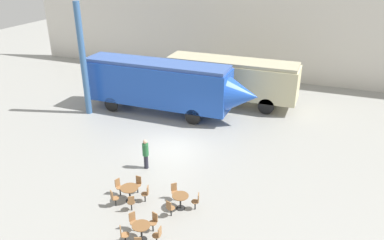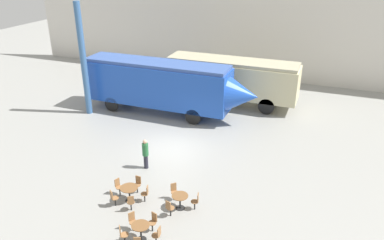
{
  "view_description": "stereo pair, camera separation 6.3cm",
  "coord_description": "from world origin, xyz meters",
  "px_view_note": "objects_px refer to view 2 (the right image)",
  "views": [
    {
      "loc": [
        8.26,
        -18.36,
        10.97
      ],
      "look_at": [
        0.86,
        1.0,
        1.6
      ],
      "focal_mm": 35.0,
      "sensor_mm": 36.0,
      "label": 1
    },
    {
      "loc": [
        8.32,
        -18.34,
        10.97
      ],
      "look_at": [
        0.86,
        1.0,
        1.6
      ],
      "focal_mm": 35.0,
      "sensor_mm": 36.0,
      "label": 2
    }
  ],
  "objects_px": {
    "cafe_table_far": "(129,190)",
    "cafe_chair_0": "(122,234)",
    "cafe_table_mid": "(180,199)",
    "visitor_person": "(145,153)",
    "cafe_table_near": "(141,229)",
    "streamlined_locomotive": "(166,84)",
    "passenger_coach_vintage": "(232,77)"
  },
  "relations": [
    {
      "from": "cafe_table_near",
      "to": "cafe_chair_0",
      "type": "height_order",
      "value": "cafe_chair_0"
    },
    {
      "from": "passenger_coach_vintage",
      "to": "cafe_table_near",
      "type": "bearing_deg",
      "value": -87.41
    },
    {
      "from": "passenger_coach_vintage",
      "to": "streamlined_locomotive",
      "type": "distance_m",
      "value": 5.31
    },
    {
      "from": "streamlined_locomotive",
      "to": "cafe_table_far",
      "type": "bearing_deg",
      "value": -74.89
    },
    {
      "from": "streamlined_locomotive",
      "to": "cafe_chair_0",
      "type": "relative_size",
      "value": 14.75
    },
    {
      "from": "cafe_table_far",
      "to": "cafe_chair_0",
      "type": "relative_size",
      "value": 0.98
    },
    {
      "from": "cafe_table_far",
      "to": "visitor_person",
      "type": "distance_m",
      "value": 3.06
    },
    {
      "from": "cafe_table_mid",
      "to": "cafe_chair_0",
      "type": "height_order",
      "value": "cafe_chair_0"
    },
    {
      "from": "streamlined_locomotive",
      "to": "cafe_table_near",
      "type": "bearing_deg",
      "value": -69.94
    },
    {
      "from": "cafe_table_far",
      "to": "visitor_person",
      "type": "height_order",
      "value": "visitor_person"
    },
    {
      "from": "passenger_coach_vintage",
      "to": "cafe_table_mid",
      "type": "xyz_separation_m",
      "value": [
        1.43,
        -13.7,
        -1.58
      ]
    },
    {
      "from": "cafe_table_mid",
      "to": "cafe_table_far",
      "type": "xyz_separation_m",
      "value": [
        -2.48,
        -0.34,
        0.06
      ]
    },
    {
      "from": "visitor_person",
      "to": "streamlined_locomotive",
      "type": "bearing_deg",
      "value": 106.13
    },
    {
      "from": "streamlined_locomotive",
      "to": "visitor_person",
      "type": "height_order",
      "value": "streamlined_locomotive"
    },
    {
      "from": "streamlined_locomotive",
      "to": "cafe_table_mid",
      "type": "relative_size",
      "value": 16.66
    },
    {
      "from": "cafe_table_far",
      "to": "visitor_person",
      "type": "relative_size",
      "value": 0.49
    },
    {
      "from": "cafe_table_mid",
      "to": "cafe_chair_0",
      "type": "bearing_deg",
      "value": -113.41
    },
    {
      "from": "cafe_chair_0",
      "to": "visitor_person",
      "type": "relative_size",
      "value": 0.5
    },
    {
      "from": "passenger_coach_vintage",
      "to": "cafe_chair_0",
      "type": "distance_m",
      "value": 16.76
    },
    {
      "from": "passenger_coach_vintage",
      "to": "cafe_table_far",
      "type": "height_order",
      "value": "passenger_coach_vintage"
    },
    {
      "from": "cafe_table_near",
      "to": "cafe_chair_0",
      "type": "bearing_deg",
      "value": -142.49
    },
    {
      "from": "visitor_person",
      "to": "cafe_table_mid",
      "type": "bearing_deg",
      "value": -39.91
    },
    {
      "from": "cafe_table_near",
      "to": "cafe_chair_0",
      "type": "distance_m",
      "value": 0.75
    },
    {
      "from": "cafe_table_mid",
      "to": "cafe_chair_0",
      "type": "distance_m",
      "value": 3.25
    },
    {
      "from": "cafe_table_near",
      "to": "cafe_table_mid",
      "type": "xyz_separation_m",
      "value": [
        0.69,
        2.52,
        -0.03
      ]
    },
    {
      "from": "streamlined_locomotive",
      "to": "cafe_chair_0",
      "type": "height_order",
      "value": "streamlined_locomotive"
    },
    {
      "from": "cafe_table_near",
      "to": "visitor_person",
      "type": "bearing_deg",
      "value": 115.4
    },
    {
      "from": "cafe_chair_0",
      "to": "passenger_coach_vintage",
      "type": "bearing_deg",
      "value": 52.97
    },
    {
      "from": "cafe_table_near",
      "to": "cafe_table_mid",
      "type": "relative_size",
      "value": 0.99
    },
    {
      "from": "cafe_table_mid",
      "to": "cafe_chair_0",
      "type": "xyz_separation_m",
      "value": [
        -1.29,
        -2.98,
        -0.03
      ]
    },
    {
      "from": "passenger_coach_vintage",
      "to": "cafe_chair_0",
      "type": "xyz_separation_m",
      "value": [
        0.14,
        -16.68,
        -1.61
      ]
    },
    {
      "from": "cafe_chair_0",
      "to": "visitor_person",
      "type": "distance_m",
      "value": 5.92
    }
  ]
}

